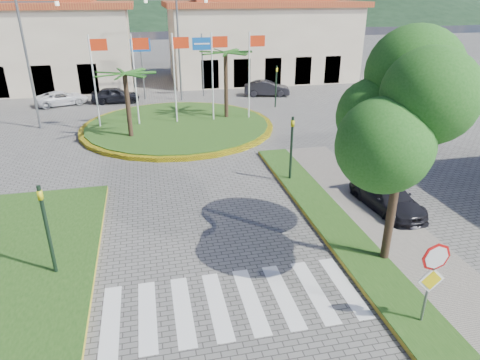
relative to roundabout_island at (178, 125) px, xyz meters
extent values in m
cube|color=gray|center=(6.00, -20.00, -0.09)|extent=(4.00, 28.00, 0.15)
cube|color=#1D4413|center=(4.80, -20.00, -0.08)|extent=(1.60, 28.00, 0.18)
cube|color=#1D4413|center=(-6.50, -16.00, -0.08)|extent=(5.00, 14.00, 0.18)
cube|color=silver|center=(0.00, -18.00, -0.16)|extent=(8.00, 3.00, 0.01)
cylinder|color=yellow|center=(0.00, 0.00, -0.05)|extent=(12.70, 12.70, 0.24)
cylinder|color=#1D4413|center=(0.00, 0.00, -0.02)|extent=(12.00, 12.00, 0.30)
cylinder|color=black|center=(-3.00, -2.00, 1.86)|extent=(0.28, 0.28, 4.05)
cylinder|color=black|center=(3.50, 1.00, 2.17)|extent=(0.28, 0.28, 4.68)
cylinder|color=silver|center=(-5.00, 0.50, 2.83)|extent=(0.10, 0.10, 6.00)
cube|color=red|center=(-4.45, 0.50, 5.23)|extent=(1.00, 0.03, 0.70)
cylinder|color=silver|center=(-2.50, 0.50, 2.83)|extent=(0.10, 0.10, 6.00)
cube|color=red|center=(-1.95, 0.50, 5.23)|extent=(1.00, 0.03, 0.70)
cylinder|color=silver|center=(0.00, 0.50, 2.83)|extent=(0.10, 0.10, 6.00)
cube|color=red|center=(0.55, 0.50, 5.23)|extent=(1.00, 0.03, 0.70)
cylinder|color=silver|center=(2.50, 0.50, 2.83)|extent=(0.10, 0.10, 6.00)
cube|color=red|center=(3.05, 0.50, 5.23)|extent=(1.00, 0.03, 0.70)
cylinder|color=silver|center=(5.00, 0.50, 2.83)|extent=(0.10, 0.10, 6.00)
cube|color=red|center=(5.55, 0.50, 5.23)|extent=(1.00, 0.03, 0.70)
cylinder|color=slate|center=(4.90, -20.00, 1.08)|extent=(0.07, 0.07, 2.50)
cylinder|color=red|center=(4.90, -20.05, 2.08)|extent=(0.80, 0.03, 0.80)
cube|color=yellow|center=(4.90, -20.06, 1.38)|extent=(0.78, 0.03, 0.78)
cylinder|color=black|center=(5.50, -17.00, 2.03)|extent=(0.28, 0.28, 4.40)
ellipsoid|color=#1C5216|center=(5.50, -17.00, 5.03)|extent=(3.60, 3.60, 3.20)
cylinder|color=black|center=(-5.20, -15.50, 1.43)|extent=(0.12, 0.12, 3.20)
imported|color=#D2C913|center=(-5.20, -15.50, 2.43)|extent=(0.15, 0.18, 0.90)
cylinder|color=black|center=(4.50, -10.00, 1.43)|extent=(0.12, 0.12, 3.20)
imported|color=#D2C913|center=(4.50, -10.00, 2.43)|extent=(0.15, 0.18, 0.90)
cylinder|color=black|center=(8.00, 4.00, 1.43)|extent=(0.12, 0.12, 3.20)
imported|color=#D2C913|center=(8.00, 4.00, 2.43)|extent=(0.18, 0.15, 0.90)
cylinder|color=slate|center=(-2.00, 9.00, 2.43)|extent=(0.12, 0.12, 5.20)
cube|color=#1053B0|center=(-2.00, 8.94, 4.23)|extent=(1.60, 0.05, 1.00)
cylinder|color=slate|center=(3.00, 9.00, 2.43)|extent=(0.12, 0.12, 5.20)
cube|color=#1053B0|center=(3.00, 8.94, 4.23)|extent=(1.60, 0.05, 1.00)
cylinder|color=slate|center=(1.00, 8.00, 3.83)|extent=(0.16, 0.16, 8.00)
cube|color=slate|center=(-0.20, 8.00, 7.63)|extent=(2.40, 0.08, 0.08)
cylinder|color=slate|center=(-9.00, 2.00, 3.83)|extent=(0.16, 0.16, 8.00)
cube|color=slate|center=(-7.80, 2.00, 7.63)|extent=(2.40, 0.08, 0.08)
cube|color=#C9B597|center=(-14.00, 16.00, 3.33)|extent=(22.00, 9.00, 7.00)
cube|color=#C9B597|center=(10.00, 16.00, 3.33)|extent=(18.00, 9.00, 7.00)
cube|color=#99311D|center=(10.00, 16.00, 7.08)|extent=(19.08, 9.54, 0.50)
imported|color=white|center=(-8.50, 8.36, 0.38)|extent=(4.33, 3.06, 1.10)
imported|color=black|center=(-4.35, 8.22, 0.47)|extent=(3.84, 1.69, 1.29)
imported|color=black|center=(8.42, 8.00, 0.48)|extent=(4.13, 2.20, 1.29)
imported|color=black|center=(7.50, -13.62, 0.41)|extent=(1.98, 4.13, 1.16)
camera|label=1|loc=(-1.89, -27.83, 8.22)|focal=32.00mm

